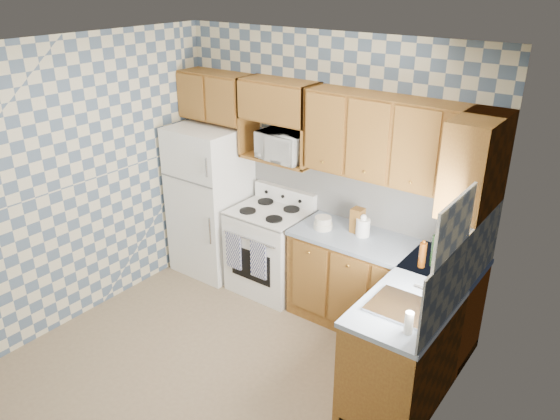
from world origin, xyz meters
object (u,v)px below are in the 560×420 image
object	(u,v)px
refrigerator	(211,200)
electric_kettle	(363,227)
microwave	(284,146)
stove_body	(270,251)

from	to	relation	value
refrigerator	electric_kettle	size ratio (longest dim) A/B	10.12
refrigerator	microwave	bearing A→B (deg)	10.89
microwave	electric_kettle	distance (m)	1.14
refrigerator	stove_body	bearing A→B (deg)	1.78
refrigerator	microwave	distance (m)	1.17
stove_body	electric_kettle	size ratio (longest dim) A/B	5.42
microwave	electric_kettle	xyz separation A→B (m)	(0.98, -0.09, -0.59)
stove_body	microwave	world-z (taller)	microwave
electric_kettle	stove_body	bearing A→B (deg)	-176.84
refrigerator	electric_kettle	xyz separation A→B (m)	(1.85, 0.08, 0.16)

